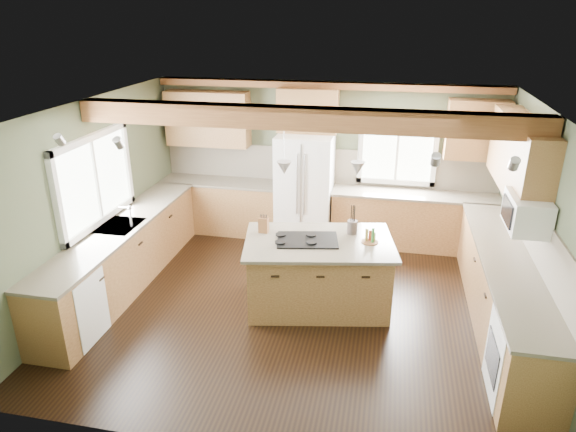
# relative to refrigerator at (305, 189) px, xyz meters

# --- Properties ---
(floor) EXTENTS (5.60, 5.60, 0.00)m
(floor) POSITION_rel_refrigerator_xyz_m (0.30, -2.12, -0.90)
(floor) COLOR black
(floor) RESTS_ON ground
(ceiling) EXTENTS (5.60, 5.60, 0.00)m
(ceiling) POSITION_rel_refrigerator_xyz_m (0.30, -2.12, 1.70)
(ceiling) COLOR silver
(ceiling) RESTS_ON wall_back
(wall_back) EXTENTS (5.60, 0.00, 5.60)m
(wall_back) POSITION_rel_refrigerator_xyz_m (0.30, 0.38, 0.40)
(wall_back) COLOR #4B563D
(wall_back) RESTS_ON ground
(wall_left) EXTENTS (0.00, 5.00, 5.00)m
(wall_left) POSITION_rel_refrigerator_xyz_m (-2.50, -2.12, 0.40)
(wall_left) COLOR #4B563D
(wall_left) RESTS_ON ground
(wall_right) EXTENTS (0.00, 5.00, 5.00)m
(wall_right) POSITION_rel_refrigerator_xyz_m (3.10, -2.12, 0.40)
(wall_right) COLOR #4B563D
(wall_right) RESTS_ON ground
(ceiling_beam) EXTENTS (5.55, 0.26, 0.26)m
(ceiling_beam) POSITION_rel_refrigerator_xyz_m (0.30, -2.02, 1.57)
(ceiling_beam) COLOR brown
(ceiling_beam) RESTS_ON ceiling
(soffit_trim) EXTENTS (5.55, 0.20, 0.10)m
(soffit_trim) POSITION_rel_refrigerator_xyz_m (0.30, 0.28, 1.64)
(soffit_trim) COLOR brown
(soffit_trim) RESTS_ON ceiling
(backsplash_back) EXTENTS (5.58, 0.03, 0.58)m
(backsplash_back) POSITION_rel_refrigerator_xyz_m (0.30, 0.36, 0.31)
(backsplash_back) COLOR brown
(backsplash_back) RESTS_ON wall_back
(backsplash_right) EXTENTS (0.03, 3.70, 0.58)m
(backsplash_right) POSITION_rel_refrigerator_xyz_m (3.08, -2.07, 0.31)
(backsplash_right) COLOR brown
(backsplash_right) RESTS_ON wall_right
(base_cab_back_left) EXTENTS (2.02, 0.60, 0.88)m
(base_cab_back_left) POSITION_rel_refrigerator_xyz_m (-1.49, 0.08, -0.46)
(base_cab_back_left) COLOR brown
(base_cab_back_left) RESTS_ON floor
(counter_back_left) EXTENTS (2.06, 0.64, 0.04)m
(counter_back_left) POSITION_rel_refrigerator_xyz_m (-1.49, 0.08, 0.00)
(counter_back_left) COLOR #4D4538
(counter_back_left) RESTS_ON base_cab_back_left
(base_cab_back_right) EXTENTS (2.62, 0.60, 0.88)m
(base_cab_back_right) POSITION_rel_refrigerator_xyz_m (1.79, 0.08, -0.46)
(base_cab_back_right) COLOR brown
(base_cab_back_right) RESTS_ON floor
(counter_back_right) EXTENTS (2.66, 0.64, 0.04)m
(counter_back_right) POSITION_rel_refrigerator_xyz_m (1.79, 0.08, 0.00)
(counter_back_right) COLOR #4D4538
(counter_back_right) RESTS_ON base_cab_back_right
(base_cab_left) EXTENTS (0.60, 3.70, 0.88)m
(base_cab_left) POSITION_rel_refrigerator_xyz_m (-2.20, -2.07, -0.46)
(base_cab_left) COLOR brown
(base_cab_left) RESTS_ON floor
(counter_left) EXTENTS (0.64, 3.74, 0.04)m
(counter_left) POSITION_rel_refrigerator_xyz_m (-2.20, -2.07, 0.00)
(counter_left) COLOR #4D4538
(counter_left) RESTS_ON base_cab_left
(base_cab_right) EXTENTS (0.60, 3.70, 0.88)m
(base_cab_right) POSITION_rel_refrigerator_xyz_m (2.80, -2.07, -0.46)
(base_cab_right) COLOR brown
(base_cab_right) RESTS_ON floor
(counter_right) EXTENTS (0.64, 3.74, 0.04)m
(counter_right) POSITION_rel_refrigerator_xyz_m (2.80, -2.07, 0.00)
(counter_right) COLOR #4D4538
(counter_right) RESTS_ON base_cab_right
(upper_cab_back_left) EXTENTS (1.40, 0.35, 0.90)m
(upper_cab_back_left) POSITION_rel_refrigerator_xyz_m (-1.69, 0.21, 1.05)
(upper_cab_back_left) COLOR brown
(upper_cab_back_left) RESTS_ON wall_back
(upper_cab_over_fridge) EXTENTS (0.96, 0.35, 0.70)m
(upper_cab_over_fridge) POSITION_rel_refrigerator_xyz_m (-0.00, 0.21, 1.25)
(upper_cab_over_fridge) COLOR brown
(upper_cab_over_fridge) RESTS_ON wall_back
(upper_cab_right) EXTENTS (0.35, 2.20, 0.90)m
(upper_cab_right) POSITION_rel_refrigerator_xyz_m (2.92, -1.22, 1.05)
(upper_cab_right) COLOR brown
(upper_cab_right) RESTS_ON wall_right
(upper_cab_back_corner) EXTENTS (0.90, 0.35, 0.90)m
(upper_cab_back_corner) POSITION_rel_refrigerator_xyz_m (2.60, 0.21, 1.05)
(upper_cab_back_corner) COLOR brown
(upper_cab_back_corner) RESTS_ON wall_back
(window_left) EXTENTS (0.04, 1.60, 1.05)m
(window_left) POSITION_rel_refrigerator_xyz_m (-2.48, -2.07, 0.65)
(window_left) COLOR white
(window_left) RESTS_ON wall_left
(window_back) EXTENTS (1.10, 0.04, 1.00)m
(window_back) POSITION_rel_refrigerator_xyz_m (1.45, 0.36, 0.65)
(window_back) COLOR white
(window_back) RESTS_ON wall_back
(sink) EXTENTS (0.50, 0.65, 0.03)m
(sink) POSITION_rel_refrigerator_xyz_m (-2.20, -2.07, 0.01)
(sink) COLOR #262628
(sink) RESTS_ON counter_left
(faucet) EXTENTS (0.02, 0.02, 0.28)m
(faucet) POSITION_rel_refrigerator_xyz_m (-2.02, -2.07, 0.15)
(faucet) COLOR #B2B2B7
(faucet) RESTS_ON sink
(dishwasher) EXTENTS (0.60, 0.60, 0.84)m
(dishwasher) POSITION_rel_refrigerator_xyz_m (-2.19, -3.37, -0.47)
(dishwasher) COLOR white
(dishwasher) RESTS_ON floor
(oven) EXTENTS (0.60, 0.72, 0.84)m
(oven) POSITION_rel_refrigerator_xyz_m (2.79, -3.37, -0.47)
(oven) COLOR white
(oven) RESTS_ON floor
(microwave) EXTENTS (0.40, 0.70, 0.38)m
(microwave) POSITION_rel_refrigerator_xyz_m (2.88, -2.17, 0.65)
(microwave) COLOR white
(microwave) RESTS_ON wall_right
(pendant_left) EXTENTS (0.18, 0.18, 0.16)m
(pendant_left) POSITION_rel_refrigerator_xyz_m (0.10, -2.10, 0.98)
(pendant_left) COLOR #B2B2B7
(pendant_left) RESTS_ON ceiling
(pendant_right) EXTENTS (0.18, 0.18, 0.16)m
(pendant_right) POSITION_rel_refrigerator_xyz_m (0.97, -1.94, 0.98)
(pendant_right) COLOR #B2B2B7
(pendant_right) RESTS_ON ceiling
(refrigerator) EXTENTS (0.90, 0.74, 1.80)m
(refrigerator) POSITION_rel_refrigerator_xyz_m (0.00, 0.00, 0.00)
(refrigerator) COLOR white
(refrigerator) RESTS_ON floor
(island) EXTENTS (1.93, 1.38, 0.88)m
(island) POSITION_rel_refrigerator_xyz_m (0.53, -2.02, -0.46)
(island) COLOR brown
(island) RESTS_ON floor
(island_top) EXTENTS (2.07, 1.52, 0.04)m
(island_top) POSITION_rel_refrigerator_xyz_m (0.53, -2.02, 0.00)
(island_top) COLOR #4D4538
(island_top) RESTS_ON island
(cooktop) EXTENTS (0.84, 0.64, 0.02)m
(cooktop) POSITION_rel_refrigerator_xyz_m (0.39, -2.05, 0.03)
(cooktop) COLOR black
(cooktop) RESTS_ON island_top
(knife_block) EXTENTS (0.13, 0.10, 0.20)m
(knife_block) POSITION_rel_refrigerator_xyz_m (-0.22, -1.90, 0.12)
(knife_block) COLOR brown
(knife_block) RESTS_ON island_top
(utensil_crock) EXTENTS (0.13, 0.13, 0.18)m
(utensil_crock) POSITION_rel_refrigerator_xyz_m (0.92, -1.70, 0.11)
(utensil_crock) COLOR #3D3731
(utensil_crock) RESTS_ON island_top
(bottle_tray) EXTENTS (0.24, 0.24, 0.20)m
(bottle_tray) POSITION_rel_refrigerator_xyz_m (1.17, -1.94, 0.12)
(bottle_tray) COLOR brown
(bottle_tray) RESTS_ON island_top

